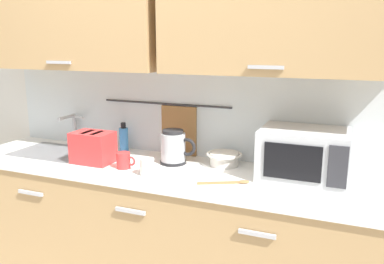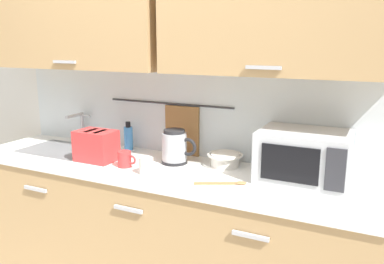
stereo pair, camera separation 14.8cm
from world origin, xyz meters
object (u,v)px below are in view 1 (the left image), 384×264
at_px(dish_soap_bottle, 124,139).
at_px(electric_kettle, 174,147).
at_px(mug_by_kettle, 148,167).
at_px(wooden_spoon, 230,182).
at_px(microwave, 304,154).
at_px(mug_near_sink, 124,160).
at_px(toaster, 93,147).
at_px(mixing_bowl, 224,158).

bearing_deg(dish_soap_bottle, electric_kettle, -16.31).
xyz_separation_m(mug_by_kettle, wooden_spoon, (0.46, 0.04, -0.04)).
relative_size(microwave, electric_kettle, 2.03).
bearing_deg(microwave, electric_kettle, -178.42).
relative_size(mug_near_sink, toaster, 0.47).
distance_m(electric_kettle, wooden_spoon, 0.48).
bearing_deg(toaster, electric_kettle, 19.87).
bearing_deg(toaster, wooden_spoon, -2.71).
bearing_deg(mixing_bowl, microwave, -6.93).
distance_m(dish_soap_bottle, toaster, 0.30).
relative_size(dish_soap_bottle, mug_by_kettle, 1.63).
relative_size(microwave, wooden_spoon, 1.78).
bearing_deg(wooden_spoon, microwave, 34.16).
bearing_deg(electric_kettle, mug_by_kettle, -99.76).
xyz_separation_m(electric_kettle, mug_near_sink, (-0.23, -0.20, -0.05)).
height_order(dish_soap_bottle, mixing_bowl, dish_soap_bottle).
xyz_separation_m(electric_kettle, mug_by_kettle, (-0.04, -0.25, -0.05)).
relative_size(toaster, wooden_spoon, 0.99).
xyz_separation_m(dish_soap_bottle, toaster, (-0.04, -0.29, 0.01)).
bearing_deg(microwave, mug_by_kettle, -161.20).
distance_m(dish_soap_bottle, mixing_bowl, 0.73).
bearing_deg(mug_by_kettle, electric_kettle, 80.24).
bearing_deg(electric_kettle, microwave, 1.58).
relative_size(mug_near_sink, mug_by_kettle, 1.00).
bearing_deg(dish_soap_bottle, mug_near_sink, -58.44).
bearing_deg(mixing_bowl, wooden_spoon, -66.62).
bearing_deg(microwave, mug_near_sink, -167.51).
height_order(microwave, toaster, microwave).
distance_m(mug_near_sink, mixing_bowl, 0.59).
bearing_deg(mug_by_kettle, microwave, 18.80).
distance_m(mug_near_sink, mug_by_kettle, 0.19).
xyz_separation_m(toaster, mug_by_kettle, (0.42, -0.08, -0.05)).
xyz_separation_m(toaster, wooden_spoon, (0.88, -0.04, -0.09)).
bearing_deg(mug_by_kettle, dish_soap_bottle, 135.56).
relative_size(electric_kettle, mug_near_sink, 1.89).
relative_size(dish_soap_bottle, mug_near_sink, 1.63).
height_order(mixing_bowl, mug_by_kettle, mug_by_kettle).
bearing_deg(dish_soap_bottle, wooden_spoon, -21.55).
bearing_deg(mug_by_kettle, wooden_spoon, 5.27).
bearing_deg(microwave, toaster, -171.23).
xyz_separation_m(electric_kettle, toaster, (-0.46, -0.17, -0.01)).
relative_size(electric_kettle, mug_by_kettle, 1.89).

